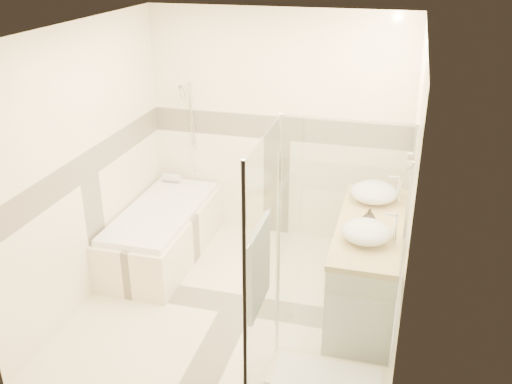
% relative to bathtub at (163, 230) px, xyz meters
% --- Properties ---
extents(room, '(2.82, 3.02, 2.52)m').
position_rel_bathtub_xyz_m(room, '(1.08, -0.64, 0.95)').
color(room, '#F4E5C2').
rests_on(room, ground).
extents(bathtub, '(0.75, 1.70, 0.56)m').
position_rel_bathtub_xyz_m(bathtub, '(0.00, 0.00, 0.00)').
color(bathtub, '#F9EAC7').
rests_on(bathtub, ground).
extents(vanity, '(0.58, 1.62, 0.85)m').
position_rel_bathtub_xyz_m(vanity, '(2.15, -0.35, 0.12)').
color(vanity, white).
rests_on(vanity, ground).
extents(shower_enclosure, '(0.96, 0.93, 2.04)m').
position_rel_bathtub_xyz_m(shower_enclosure, '(1.86, -1.62, 0.20)').
color(shower_enclosure, '#F9EAC7').
rests_on(shower_enclosure, ground).
extents(vessel_sink_near, '(0.44, 0.44, 0.18)m').
position_rel_bathtub_xyz_m(vessel_sink_near, '(2.13, 0.12, 0.63)').
color(vessel_sink_near, white).
rests_on(vessel_sink_near, vanity).
extents(vessel_sink_far, '(0.41, 0.41, 0.16)m').
position_rel_bathtub_xyz_m(vessel_sink_far, '(2.13, -0.68, 0.63)').
color(vessel_sink_far, white).
rests_on(vessel_sink_far, vanity).
extents(faucet_near, '(0.12, 0.03, 0.28)m').
position_rel_bathtub_xyz_m(faucet_near, '(2.35, 0.12, 0.71)').
color(faucet_near, silver).
rests_on(faucet_near, vanity).
extents(faucet_far, '(0.12, 0.03, 0.28)m').
position_rel_bathtub_xyz_m(faucet_far, '(2.35, -0.68, 0.71)').
color(faucet_far, silver).
rests_on(faucet_far, vanity).
extents(amenity_bottle_a, '(0.07, 0.07, 0.15)m').
position_rel_bathtub_xyz_m(amenity_bottle_a, '(2.13, -0.38, 0.62)').
color(amenity_bottle_a, black).
rests_on(amenity_bottle_a, vanity).
extents(amenity_bottle_b, '(0.16, 0.16, 0.16)m').
position_rel_bathtub_xyz_m(amenity_bottle_b, '(2.13, -0.41, 0.62)').
color(amenity_bottle_b, black).
rests_on(amenity_bottle_b, vanity).
extents(folded_towels, '(0.16, 0.24, 0.07)m').
position_rel_bathtub_xyz_m(folded_towels, '(2.13, 0.37, 0.58)').
color(folded_towels, silver).
rests_on(folded_towels, vanity).
extents(rolled_towel, '(0.21, 0.10, 0.10)m').
position_rel_bathtub_xyz_m(rolled_towel, '(-0.16, 0.69, 0.30)').
color(rolled_towel, silver).
rests_on(rolled_towel, bathtub).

